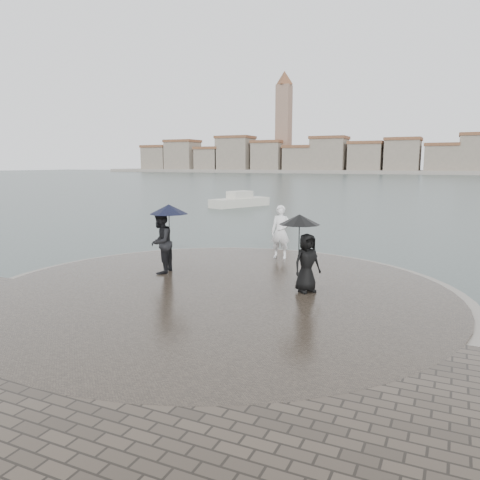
% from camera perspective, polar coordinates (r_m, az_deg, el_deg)
% --- Properties ---
extents(ground, '(400.00, 400.00, 0.00)m').
position_cam_1_polar(ground, '(9.51, -12.60, -12.99)').
color(ground, '#2B3835').
rests_on(ground, ground).
extents(kerb_ring, '(12.50, 12.50, 0.32)m').
position_cam_1_polar(kerb_ring, '(12.25, -2.58, -6.87)').
color(kerb_ring, gray).
rests_on(kerb_ring, ground).
extents(quay_tip, '(11.90, 11.90, 0.36)m').
position_cam_1_polar(quay_tip, '(12.24, -2.58, -6.77)').
color(quay_tip, '#2D261E').
rests_on(quay_tip, ground).
extents(statue, '(0.71, 0.50, 1.82)m').
position_cam_1_polar(statue, '(15.97, 4.99, 1.00)').
color(statue, white).
rests_on(statue, quay_tip).
extents(visitor_left, '(1.26, 1.18, 2.04)m').
position_cam_1_polar(visitor_left, '(13.87, -9.42, 0.68)').
color(visitor_left, black).
rests_on(visitor_left, quay_tip).
extents(visitor_right, '(1.19, 1.06, 1.95)m').
position_cam_1_polar(visitor_right, '(11.84, 7.84, -0.88)').
color(visitor_right, black).
rests_on(visitor_right, quay_tip).
extents(far_skyline, '(260.00, 20.00, 37.00)m').
position_cam_1_polar(far_skyline, '(168.06, 21.19, 9.42)').
color(far_skyline, gray).
rests_on(far_skyline, ground).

